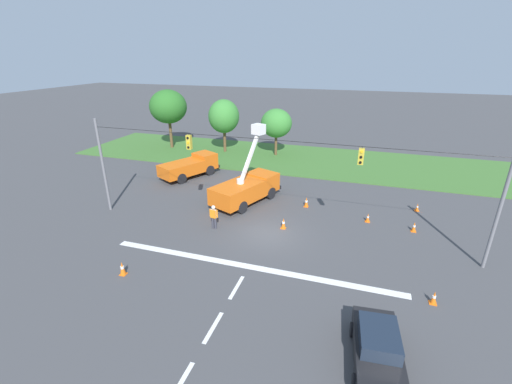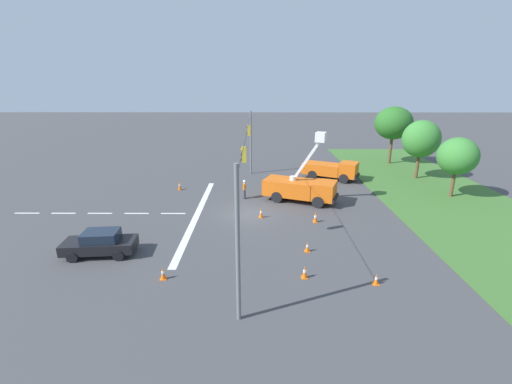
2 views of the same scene
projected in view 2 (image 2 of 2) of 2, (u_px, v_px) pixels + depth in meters
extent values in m
plane|color=#424244|center=(248.00, 214.00, 27.87)|extent=(200.00, 200.00, 0.00)
cube|color=#3D6B2D|center=(469.00, 214.00, 27.74)|extent=(56.00, 12.00, 0.10)
cube|color=silver|center=(198.00, 214.00, 27.89)|extent=(17.60, 0.50, 0.01)
cube|color=silver|center=(173.00, 213.00, 27.91)|extent=(0.20, 2.00, 0.01)
cube|color=silver|center=(137.00, 213.00, 27.92)|extent=(0.20, 2.00, 0.01)
cube|color=silver|center=(100.00, 213.00, 27.94)|extent=(0.20, 2.00, 0.01)
cube|color=silver|center=(63.00, 213.00, 27.96)|extent=(0.20, 2.00, 0.01)
cube|color=silver|center=(27.00, 213.00, 27.98)|extent=(0.20, 2.00, 0.01)
cylinder|color=slate|center=(251.00, 143.00, 39.15)|extent=(0.20, 0.20, 7.20)
cylinder|color=slate|center=(238.00, 247.00, 14.39)|extent=(0.20, 0.20, 7.20)
cylinder|color=black|center=(247.00, 132.00, 25.86)|extent=(26.00, 0.03, 0.03)
cylinder|color=black|center=(249.00, 125.00, 31.16)|extent=(0.02, 0.02, 0.10)
cube|color=gold|center=(249.00, 130.00, 31.32)|extent=(0.32, 0.28, 0.96)
cylinder|color=black|center=(247.00, 127.00, 31.22)|extent=(0.16, 0.05, 0.16)
cylinder|color=yellow|center=(247.00, 130.00, 31.32)|extent=(0.16, 0.05, 0.16)
cylinder|color=black|center=(247.00, 134.00, 31.42)|extent=(0.16, 0.05, 0.16)
cylinder|color=black|center=(244.00, 146.00, 20.62)|extent=(0.02, 0.02, 0.10)
cube|color=gold|center=(244.00, 155.00, 20.78)|extent=(0.32, 0.28, 0.96)
cylinder|color=yellow|center=(241.00, 149.00, 20.68)|extent=(0.16, 0.05, 0.16)
cylinder|color=black|center=(242.00, 155.00, 20.78)|extent=(0.16, 0.05, 0.16)
cylinder|color=black|center=(242.00, 160.00, 20.88)|extent=(0.16, 0.05, 0.16)
cylinder|color=brown|center=(390.00, 151.00, 44.49)|extent=(0.37, 0.37, 3.36)
ellipsoid|color=#286623|center=(394.00, 123.00, 43.39)|extent=(4.56, 4.69, 4.13)
cylinder|color=brown|center=(417.00, 166.00, 37.57)|extent=(0.35, 0.35, 2.88)
ellipsoid|color=#387F33|center=(421.00, 139.00, 36.66)|extent=(3.66, 3.97, 3.98)
cylinder|color=brown|center=(452.00, 185.00, 31.54)|extent=(0.32, 0.32, 2.36)
ellipsoid|color=#387F33|center=(458.00, 156.00, 30.71)|extent=(3.63, 3.42, 3.34)
cube|color=orange|center=(289.00, 187.00, 30.86)|extent=(3.92, 4.99, 1.39)
cube|color=orange|center=(324.00, 190.00, 29.71)|extent=(2.89, 2.63, 1.50)
cube|color=#1E2838|center=(332.00, 188.00, 29.39)|extent=(1.98, 0.87, 0.68)
cube|color=black|center=(335.00, 198.00, 29.53)|extent=(2.34, 1.06, 0.30)
cylinder|color=black|center=(323.00, 195.00, 31.03)|extent=(0.63, 1.03, 1.00)
cylinder|color=black|center=(318.00, 202.00, 29.03)|extent=(0.63, 1.03, 1.00)
cylinder|color=black|center=(285.00, 190.00, 32.35)|extent=(0.63, 1.03, 1.00)
cylinder|color=black|center=(277.00, 197.00, 30.35)|extent=(0.63, 1.03, 1.00)
cylinder|color=silver|center=(293.00, 178.00, 30.48)|extent=(0.60, 0.60, 0.36)
cube|color=white|center=(306.00, 161.00, 29.56)|extent=(1.14, 2.39, 3.85)
cube|color=white|center=(321.00, 137.00, 28.50)|extent=(1.13, 1.08, 0.80)
cube|color=orange|center=(322.00, 169.00, 38.00)|extent=(3.81, 4.65, 1.16)
cube|color=orange|center=(349.00, 170.00, 36.69)|extent=(2.69, 2.52, 1.55)
cube|color=#1E2838|center=(355.00, 168.00, 36.34)|extent=(1.73, 0.93, 0.70)
cube|color=black|center=(357.00, 176.00, 36.46)|extent=(2.06, 1.13, 0.30)
cylinder|color=black|center=(348.00, 174.00, 37.89)|extent=(0.70, 1.02, 1.00)
cylinder|color=black|center=(344.00, 179.00, 36.16)|extent=(0.70, 1.02, 1.00)
cylinder|color=black|center=(318.00, 171.00, 39.36)|extent=(0.70, 1.02, 1.00)
cylinder|color=black|center=(312.00, 175.00, 37.63)|extent=(0.70, 1.02, 1.00)
cube|color=black|center=(100.00, 245.00, 21.05)|extent=(2.13, 4.44, 0.64)
cube|color=#192333|center=(101.00, 236.00, 20.87)|extent=(1.67, 2.19, 0.60)
cylinder|color=black|center=(72.00, 258.00, 20.22)|extent=(0.25, 0.65, 0.64)
cylinder|color=black|center=(84.00, 244.00, 21.86)|extent=(0.25, 0.65, 0.64)
cylinder|color=black|center=(118.00, 256.00, 20.43)|extent=(0.25, 0.65, 0.64)
cylinder|color=black|center=(126.00, 243.00, 22.07)|extent=(0.25, 0.65, 0.64)
cylinder|color=#383842|center=(244.00, 194.00, 31.30)|extent=(0.18, 0.18, 0.85)
cylinder|color=#383842|center=(245.00, 194.00, 31.49)|extent=(0.18, 0.18, 0.85)
cube|color=orange|center=(244.00, 187.00, 31.17)|extent=(0.42, 0.27, 0.60)
cube|color=silver|center=(244.00, 187.00, 31.17)|extent=(0.43, 0.11, 0.62)
cylinder|color=orange|center=(244.00, 187.00, 30.91)|extent=(0.11, 0.11, 0.55)
cylinder|color=orange|center=(245.00, 185.00, 31.42)|extent=(0.11, 0.11, 0.55)
sphere|color=tan|center=(244.00, 182.00, 31.04)|extent=(0.22, 0.22, 0.22)
sphere|color=white|center=(244.00, 181.00, 31.03)|extent=(0.26, 0.26, 0.26)
cube|color=orange|center=(376.00, 284.00, 18.12)|extent=(0.36, 0.36, 0.03)
cone|color=orange|center=(376.00, 279.00, 18.02)|extent=(0.24, 0.24, 0.59)
cylinder|color=white|center=(376.00, 278.00, 18.01)|extent=(0.15, 0.15, 0.11)
cube|color=orange|center=(261.00, 217.00, 27.06)|extent=(0.36, 0.36, 0.03)
cone|color=orange|center=(261.00, 213.00, 26.94)|extent=(0.31, 0.31, 0.77)
cylinder|color=white|center=(261.00, 212.00, 26.93)|extent=(0.19, 0.19, 0.14)
cube|color=orange|center=(315.00, 222.00, 26.18)|extent=(0.36, 0.36, 0.03)
cone|color=orange|center=(315.00, 217.00, 26.05)|extent=(0.32, 0.32, 0.80)
cylinder|color=white|center=(315.00, 216.00, 26.04)|extent=(0.20, 0.20, 0.14)
cube|color=orange|center=(307.00, 251.00, 21.64)|extent=(0.36, 0.36, 0.03)
cone|color=orange|center=(307.00, 246.00, 21.54)|extent=(0.26, 0.26, 0.64)
cylinder|color=white|center=(307.00, 246.00, 21.53)|extent=(0.16, 0.16, 0.12)
cube|color=orange|center=(304.00, 278.00, 18.71)|extent=(0.36, 0.36, 0.03)
cone|color=orange|center=(305.00, 272.00, 18.60)|extent=(0.28, 0.28, 0.70)
cylinder|color=white|center=(305.00, 271.00, 18.59)|extent=(0.17, 0.17, 0.13)
cube|color=orange|center=(180.00, 190.00, 34.08)|extent=(0.36, 0.36, 0.03)
cone|color=orange|center=(180.00, 186.00, 33.96)|extent=(0.32, 0.32, 0.80)
cylinder|color=white|center=(180.00, 185.00, 33.94)|extent=(0.20, 0.20, 0.14)
cube|color=orange|center=(164.00, 279.00, 18.60)|extent=(0.36, 0.36, 0.03)
cone|color=orange|center=(163.00, 273.00, 18.49)|extent=(0.27, 0.27, 0.69)
cylinder|color=white|center=(163.00, 272.00, 18.48)|extent=(0.17, 0.17, 0.12)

